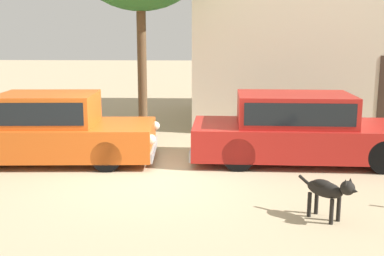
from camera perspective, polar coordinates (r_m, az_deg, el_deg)
ground_plane at (r=9.18m, az=-4.87°, el=-5.72°), size 80.00×80.00×0.00m
parked_sedan_nearest at (r=10.49m, az=-16.49°, el=-0.02°), size 4.51×1.99×1.44m
parked_sedan_second at (r=10.30m, az=12.75°, el=0.03°), size 4.85×1.95×1.43m
stray_dog_spotted at (r=7.21m, az=15.88°, el=-7.06°), size 0.73×0.78×0.70m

